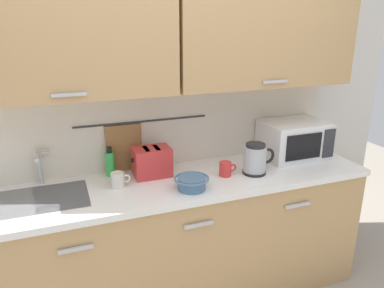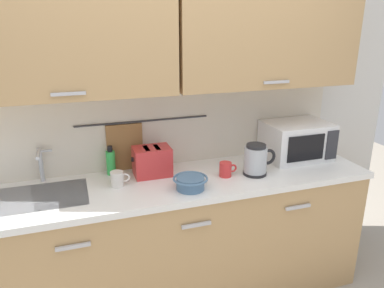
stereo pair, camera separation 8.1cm
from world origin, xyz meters
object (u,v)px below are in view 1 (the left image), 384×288
Objects in this scene: mug_near_sink at (118,180)px; mixing_bowl at (192,182)px; dish_soap_bottle at (110,163)px; mug_by_kettle at (226,169)px; microwave at (294,139)px; electric_kettle at (255,159)px; toaster at (152,162)px.

mixing_bowl is (0.41, -0.18, -0.00)m from mug_near_sink.
dish_soap_bottle reaches higher than mug_by_kettle.
electric_kettle is at bearing -156.56° from microwave.
mug_by_kettle is (-0.63, -0.15, -0.09)m from microwave.
toaster is (-0.17, 0.29, 0.05)m from mixing_bowl.
mug_near_sink is (-0.89, 0.10, -0.05)m from electric_kettle.
dish_soap_bottle is (-1.33, 0.12, -0.05)m from microwave.
toaster is at bearing 162.53° from electric_kettle.
mug_near_sink is 0.45m from mixing_bowl.
microwave is 3.83× the size of mug_by_kettle.
mug_near_sink is 0.56× the size of mixing_bowl.
electric_kettle is 1.89× the size of mug_by_kettle.
mug_by_kettle is at bearing -166.12° from microwave.
mug_near_sink is at bearing 156.08° from mixing_bowl.
mug_near_sink is 0.27m from toaster.
mug_near_sink reaches higher than mixing_bowl.
microwave is 0.65m from mug_by_kettle.
microwave is 1.34m from dish_soap_bottle.
microwave is 0.47m from electric_kettle.
mug_by_kettle is (0.45, -0.18, -0.05)m from toaster.
mixing_bowl is (-0.48, -0.08, -0.06)m from electric_kettle.
mug_by_kettle is (0.69, -0.07, 0.00)m from mug_near_sink.
toaster is at bearing 158.76° from mug_by_kettle.
microwave is 1.33m from mug_near_sink.
mug_near_sink is (-1.32, -0.09, -0.09)m from microwave.
microwave is 1.80× the size of toaster.
mug_by_kettle is (-0.20, 0.03, -0.05)m from electric_kettle.
mug_by_kettle is (0.28, 0.11, 0.00)m from mixing_bowl.
electric_kettle is 1.16× the size of dish_soap_bottle.
dish_soap_bottle is at bearing 161.63° from electric_kettle.
electric_kettle is at bearing -8.45° from mug_by_kettle.
electric_kettle is 0.49m from mixing_bowl.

